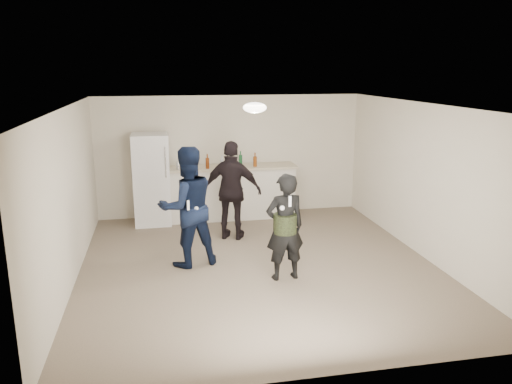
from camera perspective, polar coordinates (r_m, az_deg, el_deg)
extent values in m
plane|color=#6B5B4C|center=(7.97, 0.28, -8.39)|extent=(6.00, 6.00, 0.00)
plane|color=silver|center=(7.39, 0.30, 9.83)|extent=(6.00, 6.00, 0.00)
plane|color=beige|center=(10.48, -2.95, 4.16)|extent=(6.00, 0.00, 6.00)
plane|color=beige|center=(4.81, 7.41, -7.89)|extent=(6.00, 0.00, 6.00)
plane|color=beige|center=(7.56, -20.61, -0.59)|extent=(0.00, 6.00, 6.00)
plane|color=beige|center=(8.55, 18.67, 1.19)|extent=(0.00, 6.00, 6.00)
cube|color=silver|center=(10.31, -2.85, -0.13)|extent=(2.60, 0.56, 1.05)
cube|color=beige|center=(10.19, -2.89, 2.85)|extent=(2.68, 0.64, 0.04)
cube|color=white|center=(10.06, -11.84, 1.43)|extent=(0.70, 0.70, 1.80)
cylinder|color=silver|center=(9.62, -10.30, 3.36)|extent=(0.02, 0.02, 0.60)
ellipsoid|color=white|center=(7.69, -0.15, 9.62)|extent=(0.36, 0.36, 0.16)
cylinder|color=#AFAFB4|center=(9.94, -8.87, 3.03)|extent=(0.08, 0.08, 0.17)
imported|color=#0F1C3F|center=(7.80, -7.86, -1.70)|extent=(1.08, 0.93, 1.89)
imported|color=black|center=(7.25, 3.32, -4.02)|extent=(0.62, 0.44, 1.59)
cylinder|color=#2A3819|center=(7.24, 3.33, -3.62)|extent=(0.34, 0.34, 0.28)
imported|color=black|center=(8.95, -2.72, 0.14)|extent=(1.14, 0.80, 1.79)
cube|color=white|center=(7.50, -7.75, -1.50)|extent=(0.04, 0.04, 0.15)
sphere|color=silver|center=(7.55, -6.84, -1.91)|extent=(0.07, 0.07, 0.07)
cube|color=white|center=(6.89, 3.89, -1.06)|extent=(0.04, 0.04, 0.15)
sphere|color=white|center=(6.92, 3.01, -1.84)|extent=(0.07, 0.07, 0.07)
cylinder|color=maroon|center=(9.97, -5.57, 3.28)|extent=(0.07, 0.07, 0.21)
cylinder|color=#175027|center=(10.35, -1.78, 3.71)|extent=(0.07, 0.07, 0.20)
cylinder|color=brown|center=(10.12, -0.11, 3.50)|extent=(0.08, 0.08, 0.21)
cylinder|color=#123F12|center=(10.08, -7.87, 3.54)|extent=(0.06, 0.06, 0.28)
cylinder|color=silver|center=(9.98, -3.90, 3.24)|extent=(0.07, 0.07, 0.18)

